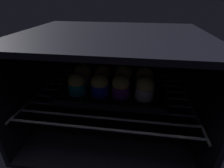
% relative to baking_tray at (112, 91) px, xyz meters
% --- Properties ---
extents(oven_cavity, '(0.59, 0.47, 0.37)m').
position_rel_baking_tray_xyz_m(oven_cavity, '(0.00, 0.04, 0.02)').
color(oven_cavity, black).
rests_on(oven_cavity, ground).
extents(oven_rack, '(0.55, 0.42, 0.01)m').
position_rel_baking_tray_xyz_m(oven_rack, '(0.00, -0.00, -0.01)').
color(oven_rack, '#42424C').
rests_on(oven_rack, oven_cavity).
extents(baking_tray, '(0.38, 0.22, 0.02)m').
position_rel_baking_tray_xyz_m(baking_tray, '(0.00, 0.00, 0.00)').
color(baking_tray, black).
rests_on(baking_tray, oven_rack).
extents(muffin_row0_col0, '(0.06, 0.06, 0.08)m').
position_rel_baking_tray_xyz_m(muffin_row0_col0, '(-0.12, -0.04, 0.04)').
color(muffin_row0_col0, '#0C8C84').
rests_on(muffin_row0_col0, baking_tray).
extents(muffin_row0_col1, '(0.06, 0.06, 0.08)m').
position_rel_baking_tray_xyz_m(muffin_row0_col1, '(-0.04, -0.04, 0.04)').
color(muffin_row0_col1, '#1928B7').
rests_on(muffin_row0_col1, baking_tray).
extents(muffin_row0_col2, '(0.06, 0.06, 0.08)m').
position_rel_baking_tray_xyz_m(muffin_row0_col2, '(0.04, -0.04, 0.04)').
color(muffin_row0_col2, '#7A238C').
rests_on(muffin_row0_col2, baking_tray).
extents(muffin_row0_col3, '(0.06, 0.06, 0.08)m').
position_rel_baking_tray_xyz_m(muffin_row0_col3, '(0.11, -0.04, 0.04)').
color(muffin_row0_col3, silver).
rests_on(muffin_row0_col3, baking_tray).
extents(muffin_row1_col0, '(0.07, 0.07, 0.08)m').
position_rel_baking_tray_xyz_m(muffin_row1_col0, '(-0.12, 0.04, 0.04)').
color(muffin_row1_col0, silver).
rests_on(muffin_row1_col0, baking_tray).
extents(muffin_row1_col1, '(0.06, 0.06, 0.08)m').
position_rel_baking_tray_xyz_m(muffin_row1_col1, '(-0.04, 0.04, 0.04)').
color(muffin_row1_col1, '#1928B7').
rests_on(muffin_row1_col1, baking_tray).
extents(muffin_row1_col2, '(0.06, 0.06, 0.08)m').
position_rel_baking_tray_xyz_m(muffin_row1_col2, '(0.04, 0.04, 0.05)').
color(muffin_row1_col2, '#1928B7').
rests_on(muffin_row1_col2, baking_tray).
extents(muffin_row1_col3, '(0.06, 0.06, 0.08)m').
position_rel_baking_tray_xyz_m(muffin_row1_col3, '(0.11, 0.04, 0.04)').
color(muffin_row1_col3, '#0C8C84').
rests_on(muffin_row1_col3, baking_tray).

